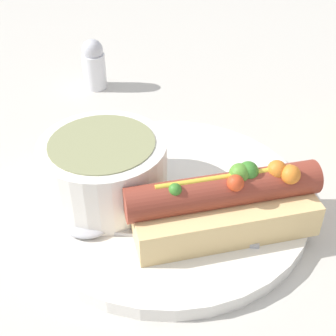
{
  "coord_description": "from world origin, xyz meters",
  "views": [
    {
      "loc": [
        -0.25,
        -0.23,
        0.3
      ],
      "look_at": [
        0.0,
        0.0,
        0.04
      ],
      "focal_mm": 50.0,
      "sensor_mm": 36.0,
      "label": 1
    }
  ],
  "objects_px": {
    "spoon": "(112,229)",
    "salt_shaker": "(94,65)",
    "soup_bowl": "(104,167)",
    "hot_dog": "(221,205)"
  },
  "relations": [
    {
      "from": "salt_shaker",
      "to": "soup_bowl",
      "type": "bearing_deg",
      "value": -127.79
    },
    {
      "from": "spoon",
      "to": "soup_bowl",
      "type": "bearing_deg",
      "value": -71.47
    },
    {
      "from": "hot_dog",
      "to": "soup_bowl",
      "type": "relative_size",
      "value": 1.43
    },
    {
      "from": "soup_bowl",
      "to": "salt_shaker",
      "type": "bearing_deg",
      "value": 52.21
    },
    {
      "from": "spoon",
      "to": "salt_shaker",
      "type": "height_order",
      "value": "salt_shaker"
    },
    {
      "from": "soup_bowl",
      "to": "spoon",
      "type": "relative_size",
      "value": 0.78
    },
    {
      "from": "hot_dog",
      "to": "soup_bowl",
      "type": "bearing_deg",
      "value": 143.03
    },
    {
      "from": "spoon",
      "to": "salt_shaker",
      "type": "bearing_deg",
      "value": -72.95
    },
    {
      "from": "soup_bowl",
      "to": "hot_dog",
      "type": "bearing_deg",
      "value": -70.78
    },
    {
      "from": "hot_dog",
      "to": "salt_shaker",
      "type": "height_order",
      "value": "hot_dog"
    }
  ]
}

